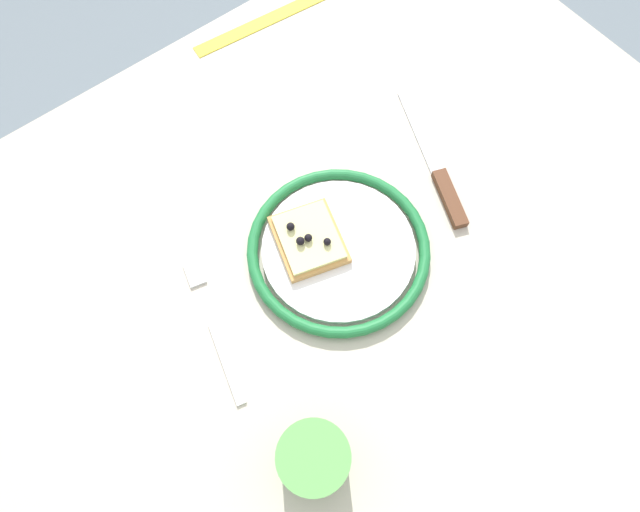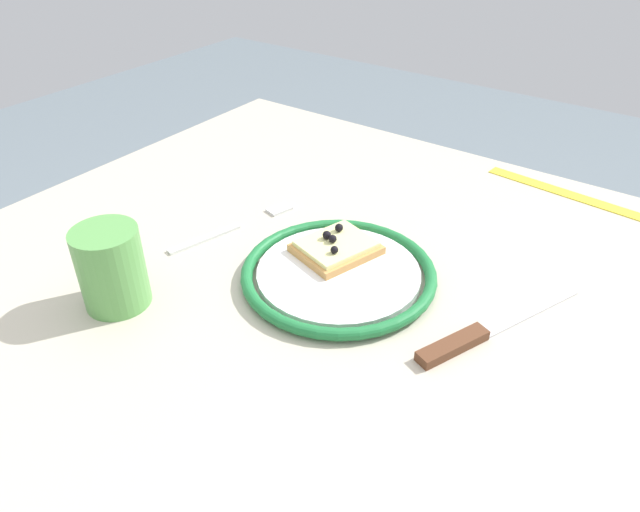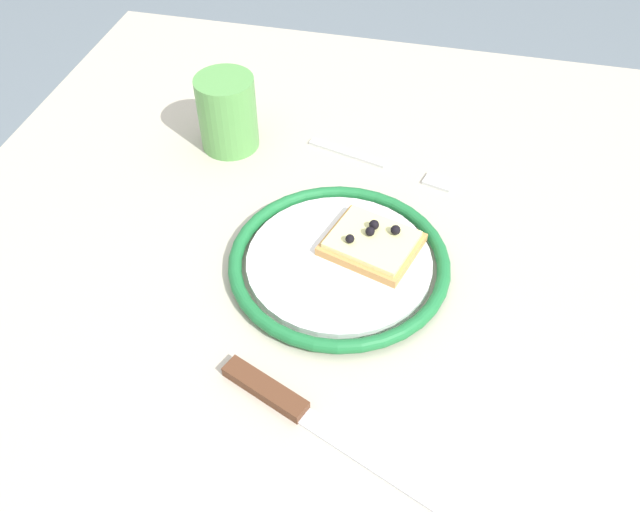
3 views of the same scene
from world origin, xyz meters
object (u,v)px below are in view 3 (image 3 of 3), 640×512
object	(u,v)px
pizza_slice_near	(372,242)
fork	(380,163)
knife	(293,407)
cup	(227,113)
plate	(339,262)
dining_table	(315,329)

from	to	relation	value
pizza_slice_near	fork	distance (m)	0.17
pizza_slice_near	knife	distance (m)	0.21
pizza_slice_near	cup	distance (m)	0.27
plate	dining_table	bearing A→B (deg)	-31.75
knife	fork	size ratio (longest dim) A/B	1.15
dining_table	pizza_slice_near	size ratio (longest dim) A/B	9.25
pizza_slice_near	knife	size ratio (longest dim) A/B	0.51
pizza_slice_near	cup	size ratio (longest dim) A/B	1.19
plate	knife	size ratio (longest dim) A/B	1.06
pizza_slice_near	dining_table	bearing A→B (deg)	-41.75
fork	cup	world-z (taller)	cup
plate	fork	bearing A→B (deg)	175.55
knife	plate	bearing A→B (deg)	178.73
knife	cup	distance (m)	0.42
dining_table	knife	size ratio (longest dim) A/B	4.75
cup	dining_table	bearing A→B (deg)	37.49
knife	pizza_slice_near	bearing A→B (deg)	170.32
fork	dining_table	bearing A→B (deg)	-8.91
plate	pizza_slice_near	size ratio (longest dim) A/B	2.07
plate	cup	distance (m)	0.27
pizza_slice_near	fork	bearing A→B (deg)	-174.18
plate	knife	bearing A→B (deg)	-1.27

